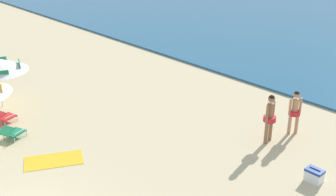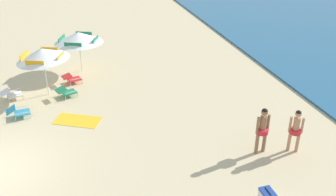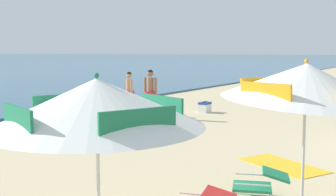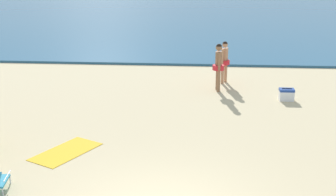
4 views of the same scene
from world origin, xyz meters
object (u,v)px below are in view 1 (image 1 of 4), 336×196
(person_standing_beside, at_px, (270,115))
(cooler_box, at_px, (314,175))
(lounge_chair_facing_sea, at_px, (12,132))
(person_standing_near_shore, at_px, (295,109))
(beach_towel, at_px, (54,160))
(lounge_chair_spare_folded, at_px, (3,116))

(person_standing_beside, relative_size, cooler_box, 3.46)
(lounge_chair_facing_sea, bearing_deg, cooler_box, 31.52)
(cooler_box, bearing_deg, person_standing_near_shore, 133.67)
(person_standing_near_shore, relative_size, person_standing_beside, 0.94)
(cooler_box, bearing_deg, beach_towel, -141.89)
(person_standing_beside, bearing_deg, person_standing_near_shore, 76.95)
(person_standing_near_shore, bearing_deg, beach_towel, -120.87)
(beach_towel, bearing_deg, person_standing_beside, 56.28)
(lounge_chair_spare_folded, distance_m, person_standing_beside, 9.54)
(person_standing_near_shore, bearing_deg, lounge_chair_facing_sea, -131.25)
(person_standing_near_shore, distance_m, cooler_box, 3.03)
(lounge_chair_spare_folded, relative_size, person_standing_beside, 0.56)
(lounge_chair_spare_folded, bearing_deg, beach_towel, -0.57)
(person_standing_near_shore, distance_m, beach_towel, 8.21)
(lounge_chair_facing_sea, height_order, beach_towel, lounge_chair_facing_sea)
(person_standing_beside, distance_m, beach_towel, 7.14)
(person_standing_near_shore, relative_size, beach_towel, 0.89)
(lounge_chair_spare_folded, bearing_deg, cooler_box, 26.28)
(cooler_box, relative_size, beach_towel, 0.28)
(person_standing_beside, xyz_separation_m, cooler_box, (2.29, -1.01, -0.79))
(lounge_chair_spare_folded, xyz_separation_m, person_standing_near_shore, (7.77, 6.96, 0.65))
(person_standing_beside, bearing_deg, lounge_chair_facing_sea, -134.82)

